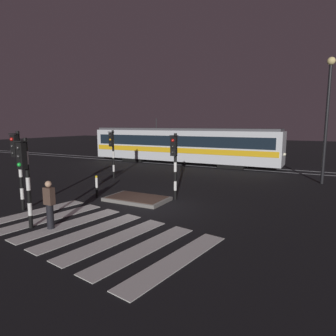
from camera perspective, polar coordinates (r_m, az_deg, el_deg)
name	(u,v)px	position (r m, az deg, el deg)	size (l,w,h in m)	color
ground_plane	(145,207)	(13.25, -4.46, -7.42)	(120.00, 120.00, 0.00)	black
rail_near	(228,168)	(24.83, 11.50, -0.03)	(80.00, 0.12, 0.03)	#59595E
rail_far	(233,166)	(26.20, 12.38, 0.38)	(80.00, 0.12, 0.03)	#59595E
crosswalk_zebra	(91,231)	(10.64, -14.63, -11.69)	(8.48, 5.50, 0.02)	silver
traffic_island	(137,199)	(14.26, -5.98, -5.93)	(2.91, 1.78, 0.18)	slate
traffic_light_median_centre	(175,157)	(13.93, 1.27, 2.23)	(0.36, 0.42, 3.20)	black
traffic_light_corner_near_left	(18,159)	(13.67, -27.03, 1.58)	(0.36, 0.42, 3.34)	black
traffic_light_kerb_mid_left	(25,170)	(11.16, -25.91, -0.31)	(0.36, 0.42, 3.17)	black
traffic_light_corner_far_left	(112,147)	(19.88, -10.71, 4.00)	(0.36, 0.42, 3.21)	black
street_lamp_trackside_right	(328,107)	(19.91, 28.43, 10.33)	(0.44, 1.21, 7.29)	black
tram	(181,145)	(26.92, 2.60, 4.50)	(17.69, 2.58, 4.15)	silver
pedestrian_waiting_at_kerb	(50,205)	(11.05, -21.89, -6.56)	(0.36, 0.24, 1.71)	black
bollard_island_edge	(97,186)	(15.10, -13.59, -3.48)	(0.12, 0.12, 1.11)	black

